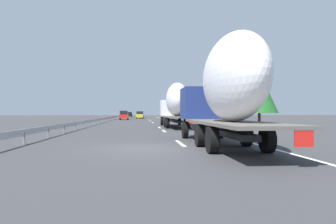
{
  "coord_description": "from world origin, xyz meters",
  "views": [
    {
      "loc": [
        -13.77,
        0.3,
        1.58
      ],
      "look_at": [
        16.23,
        -2.5,
        1.63
      ],
      "focal_mm": 33.04,
      "sensor_mm": 36.0,
      "label": 1
    }
  ],
  "objects_px": {
    "car_blue_sedan": "(141,115)",
    "car_red_compact": "(124,115)",
    "road_sign": "(179,109)",
    "car_black_suv": "(129,114)",
    "car_yellow_coupe": "(139,115)",
    "truck_lead": "(176,103)",
    "truck_trailing": "(225,89)"
  },
  "relations": [
    {
      "from": "car_black_suv",
      "to": "road_sign",
      "type": "distance_m",
      "value": 52.76
    },
    {
      "from": "truck_lead",
      "to": "car_black_suv",
      "type": "relative_size",
      "value": 3.17
    },
    {
      "from": "car_red_compact",
      "to": "truck_lead",
      "type": "bearing_deg",
      "value": -168.24
    },
    {
      "from": "truck_lead",
      "to": "car_black_suv",
      "type": "xyz_separation_m",
      "value": [
        72.53,
        7.2,
        -1.68
      ]
    },
    {
      "from": "road_sign",
      "to": "truck_trailing",
      "type": "bearing_deg",
      "value": 175.58
    },
    {
      "from": "road_sign",
      "to": "truck_lead",
      "type": "bearing_deg",
      "value": 171.52
    },
    {
      "from": "car_blue_sedan",
      "to": "car_red_compact",
      "type": "xyz_separation_m",
      "value": [
        -23.62,
        3.72,
        0.02
      ]
    },
    {
      "from": "car_red_compact",
      "to": "car_black_suv",
      "type": "bearing_deg",
      "value": -0.03
    },
    {
      "from": "truck_trailing",
      "to": "car_yellow_coupe",
      "type": "distance_m",
      "value": 67.18
    },
    {
      "from": "truck_lead",
      "to": "car_red_compact",
      "type": "height_order",
      "value": "truck_lead"
    },
    {
      "from": "car_red_compact",
      "to": "road_sign",
      "type": "distance_m",
      "value": 17.34
    },
    {
      "from": "truck_trailing",
      "to": "car_yellow_coupe",
      "type": "height_order",
      "value": "truck_trailing"
    },
    {
      "from": "car_blue_sedan",
      "to": "car_yellow_coupe",
      "type": "relative_size",
      "value": 1.12
    },
    {
      "from": "road_sign",
      "to": "car_black_suv",
      "type": "bearing_deg",
      "value": 11.26
    },
    {
      "from": "car_blue_sedan",
      "to": "car_black_suv",
      "type": "distance_m",
      "value": 14.7
    },
    {
      "from": "car_red_compact",
      "to": "car_black_suv",
      "type": "relative_size",
      "value": 0.94
    },
    {
      "from": "car_yellow_coupe",
      "to": "car_red_compact",
      "type": "bearing_deg",
      "value": 165.49
    },
    {
      "from": "truck_trailing",
      "to": "car_black_suv",
      "type": "distance_m",
      "value": 92.12
    },
    {
      "from": "truck_lead",
      "to": "truck_trailing",
      "type": "xyz_separation_m",
      "value": [
        -19.29,
        -0.0,
        0.08
      ]
    },
    {
      "from": "car_blue_sedan",
      "to": "car_red_compact",
      "type": "height_order",
      "value": "car_red_compact"
    },
    {
      "from": "truck_trailing",
      "to": "road_sign",
      "type": "height_order",
      "value": "truck_trailing"
    },
    {
      "from": "car_yellow_coupe",
      "to": "car_red_compact",
      "type": "distance_m",
      "value": 13.5
    },
    {
      "from": "truck_lead",
      "to": "car_red_compact",
      "type": "bearing_deg",
      "value": 11.76
    },
    {
      "from": "car_red_compact",
      "to": "car_yellow_coupe",
      "type": "bearing_deg",
      "value": -14.51
    },
    {
      "from": "truck_lead",
      "to": "road_sign",
      "type": "bearing_deg",
      "value": -8.48
    },
    {
      "from": "truck_trailing",
      "to": "car_red_compact",
      "type": "relative_size",
      "value": 3.09
    },
    {
      "from": "car_blue_sedan",
      "to": "road_sign",
      "type": "distance_m",
      "value": 38.1
    },
    {
      "from": "truck_trailing",
      "to": "car_blue_sedan",
      "type": "bearing_deg",
      "value": 2.58
    },
    {
      "from": "truck_lead",
      "to": "car_yellow_coupe",
      "type": "distance_m",
      "value": 47.94
    },
    {
      "from": "truck_lead",
      "to": "car_blue_sedan",
      "type": "height_order",
      "value": "truck_lead"
    },
    {
      "from": "car_yellow_coupe",
      "to": "car_red_compact",
      "type": "xyz_separation_m",
      "value": [
        -13.07,
        3.38,
        0.03
      ]
    },
    {
      "from": "truck_lead",
      "to": "car_yellow_coupe",
      "type": "height_order",
      "value": "truck_lead"
    }
  ]
}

